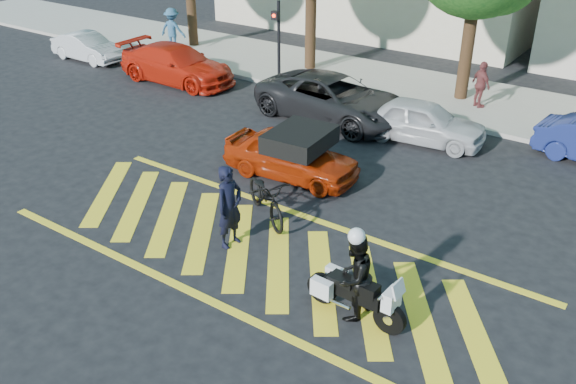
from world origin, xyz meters
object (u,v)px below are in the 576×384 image
Objects in this scene: bicycle at (266,197)px; parked_mid_right at (423,121)px; parked_left at (177,64)px; parked_far_left at (88,47)px; officer_moto at (354,277)px; red_convertible at (291,155)px; parked_mid_left at (334,99)px; police_motorcycle at (354,294)px; officer_bike at (230,207)px.

parked_mid_right reaches higher than bicycle.
parked_left is 1.29× the size of parked_mid_right.
parked_mid_right is at bearing -89.69° from parked_far_left.
bicycle is 15.93m from parked_far_left.
officer_moto reaches higher than red_convertible.
parked_left is 7.13m from parked_mid_left.
bicycle is 0.61× the size of parked_far_left.
red_convertible is at bearing 138.56° from police_motorcycle.
officer_moto reaches higher than parked_left.
parked_mid_left is (-5.55, 8.48, -0.14)m from officer_moto.
officer_bike is 3.55m from police_motorcycle.
bicycle reaches higher than police_motorcycle.
officer_moto is at bearing -138.46° from red_convertible.
officer_moto is at bearing -124.86° from parked_left.
parked_mid_left is (-1.27, 4.30, 0.10)m from red_convertible.
officer_bike reaches higher than parked_left.
parked_left reaches higher than bicycle.
officer_bike is at bearing -171.10° from red_convertible.
parked_mid_left is at bearing -91.09° from parked_left.
parked_mid_right is (10.31, 0.00, -0.06)m from parked_left.
parked_mid_right is (1.13, 6.49, 0.08)m from bicycle.
officer_moto is (-0.01, -0.00, 0.38)m from police_motorcycle.
officer_bike is 0.50× the size of parked_mid_right.
officer_moto is 10.14m from parked_mid_left.
police_motorcycle is 0.38m from officer_moto.
officer_moto is at bearing -142.35° from parked_mid_left.
officer_bike is 16.59m from parked_far_left.
parked_mid_right is (3.18, 0.00, -0.09)m from parked_mid_left.
officer_moto is 5.99m from red_convertible.
bicycle is at bearing -164.49° from red_convertible.
red_convertible is at bearing 16.99° from officer_bike.
police_motorcycle is 0.43× the size of parked_left.
parked_left is at bearing 94.45° from parked_mid_left.
officer_moto is at bearing -87.05° from bicycle.
officer_moto is 0.46× the size of parked_mid_right.
parked_mid_right is at bearing -28.12° from red_convertible.
parked_far_left is 0.72× the size of parked_left.
police_motorcycle is 1.19× the size of officer_moto.
parked_mid_left is (-2.10, 7.88, -0.22)m from officer_bike.
red_convertible is 14.42m from parked_far_left.
parked_left is (-9.23, 7.88, -0.25)m from officer_bike.
officer_bike is 12.14m from parked_left.
parked_mid_left reaches higher than parked_mid_right.
police_motorcycle is (3.52, -1.99, -0.06)m from bicycle.
bicycle is 0.56× the size of parked_mid_right.
officer_bike is 0.89× the size of bicycle.
parked_mid_right is (1.91, 4.30, 0.01)m from red_convertible.
officer_moto is 0.50× the size of parked_far_left.
officer_bike is 3.51m from officer_moto.
officer_moto reaches higher than parked_mid_right.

